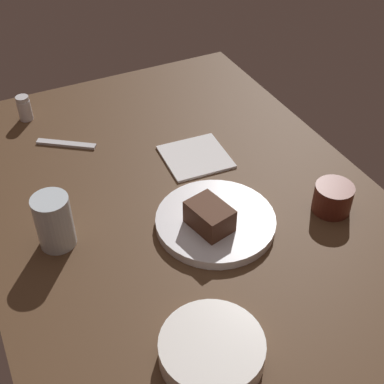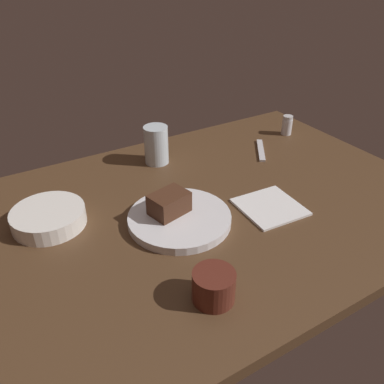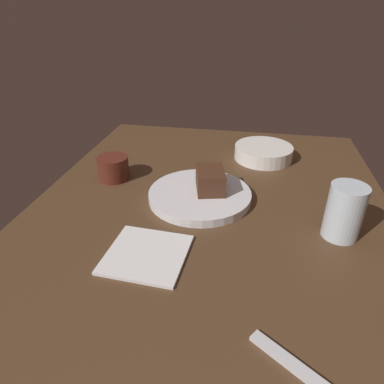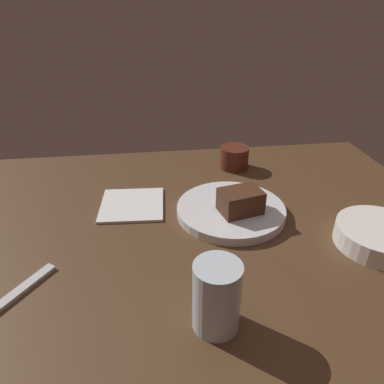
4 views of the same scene
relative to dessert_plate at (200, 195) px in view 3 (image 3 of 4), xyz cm
name	(u,v)px [view 3 (image 3 of 4)]	position (x,y,z in cm)	size (l,w,h in cm)	color
dining_table	(206,229)	(-9.94, -2.94, -2.50)	(120.00, 84.00, 3.00)	#4C331E
dessert_plate	(200,195)	(0.00, 0.00, 0.00)	(24.71, 24.71, 2.00)	silver
chocolate_cake_slice	(210,180)	(1.49, -2.25, 3.59)	(8.93, 6.45, 5.19)	#472819
water_glass	(344,212)	(-9.30, -30.42, 4.73)	(7.22, 7.22, 11.47)	silver
side_bowl	(263,152)	(26.92, -15.02, 1.04)	(17.18, 17.18, 4.08)	white
coffee_cup	(113,168)	(6.51, 24.38, 2.12)	(8.15, 8.15, 6.23)	#562319
dessert_spoon	(300,370)	(-41.21, -19.86, -0.65)	(15.00, 1.80, 0.70)	silver
folded_napkin	(147,254)	(-22.50, 6.57, -0.70)	(14.71, 14.88, 0.60)	white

